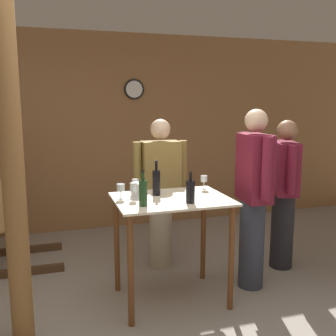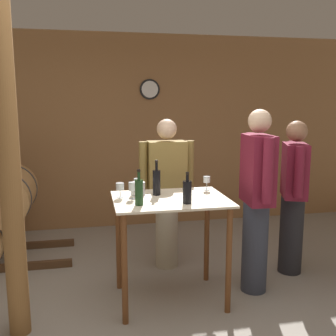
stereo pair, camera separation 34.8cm
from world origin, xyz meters
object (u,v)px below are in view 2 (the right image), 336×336
at_px(wine_bottle_left, 157,182).
at_px(person_visitor_with_scarf, 293,194).
at_px(wine_glass_near_left, 120,187).
at_px(wine_glass_near_right, 137,182).
at_px(wine_bottle_center, 187,191).
at_px(person_host, 257,198).
at_px(wooden_post, 9,162).
at_px(wine_bottle_far_left, 139,191).
at_px(ice_bucket, 138,189).
at_px(wine_glass_near_center, 132,187).
at_px(person_visitor_bearded, 167,191).
at_px(wine_glass_far_side, 207,180).

xyz_separation_m(wine_bottle_left, person_visitor_with_scarf, (1.46, 0.19, -0.23)).
bearing_deg(wine_glass_near_left, wine_glass_near_right, 48.68).
height_order(wine_bottle_left, wine_bottle_center, wine_bottle_left).
bearing_deg(wine_bottle_left, person_host, -7.55).
relative_size(wooden_post, wine_bottle_far_left, 9.13).
xyz_separation_m(wine_glass_near_left, ice_bucket, (0.17, 0.07, -0.04)).
bearing_deg(wine_glass_near_center, wooden_post, -161.47).
xyz_separation_m(wine_bottle_center, person_visitor_bearded, (0.01, 0.94, -0.21)).
relative_size(wooden_post, wine_glass_near_right, 21.07).
bearing_deg(wine_bottle_center, wine_glass_near_right, 125.70).
xyz_separation_m(ice_bucket, person_host, (1.08, -0.15, -0.10)).
xyz_separation_m(wooden_post, wine_glass_near_left, (0.83, 0.37, -0.30)).
height_order(wooden_post, wine_glass_near_right, wooden_post).
height_order(wine_bottle_left, wine_glass_near_center, wine_bottle_left).
height_order(wine_glass_far_side, person_visitor_bearded, person_visitor_bearded).
distance_m(wine_bottle_left, person_host, 0.94).
height_order(wooden_post, wine_glass_far_side, wooden_post).
height_order(wine_glass_near_right, ice_bucket, wine_glass_near_right).
relative_size(person_host, person_visitor_with_scarf, 1.08).
bearing_deg(wine_glass_far_side, person_host, -26.74).
relative_size(wine_glass_near_left, person_visitor_bearded, 0.08).
xyz_separation_m(wooden_post, wine_glass_near_right, (1.00, 0.57, -0.31)).
xyz_separation_m(wine_bottle_center, person_host, (0.72, 0.22, -0.14)).
xyz_separation_m(wine_bottle_far_left, wine_glass_near_left, (-0.13, 0.27, -0.02)).
bearing_deg(person_host, wooden_post, -171.92).
xyz_separation_m(wine_bottle_left, ice_bucket, (-0.17, 0.03, -0.06)).
bearing_deg(person_visitor_with_scarf, person_host, -150.23).
bearing_deg(wine_glass_far_side, ice_bucket, -174.82).
height_order(wine_glass_near_left, person_host, person_host).
bearing_deg(ice_bucket, wine_glass_far_side, 5.18).
bearing_deg(wine_glass_far_side, wooden_post, -163.04).
bearing_deg(person_visitor_bearded, ice_bucket, -123.71).
height_order(wine_glass_near_left, person_visitor_with_scarf, person_visitor_with_scarf).
bearing_deg(wine_bottle_center, wine_glass_far_side, 55.26).
bearing_deg(wine_glass_near_left, wine_bottle_far_left, -64.22).
xyz_separation_m(wine_bottle_center, person_visitor_with_scarf, (1.26, 0.53, -0.21)).
xyz_separation_m(wooden_post, wine_bottle_center, (1.36, 0.07, -0.30)).
bearing_deg(wine_glass_near_right, wine_bottle_left, -43.79).
relative_size(wooden_post, wine_glass_near_left, 20.26).
distance_m(wine_bottle_left, person_visitor_bearded, 0.67).
distance_m(wooden_post, wine_bottle_far_left, 1.01).
height_order(wine_bottle_far_left, ice_bucket, wine_bottle_far_left).
bearing_deg(person_visitor_bearded, wine_bottle_left, -109.59).
bearing_deg(person_visitor_with_scarf, wooden_post, -166.98).
xyz_separation_m(wooden_post, person_visitor_bearded, (1.37, 1.01, -0.50)).
distance_m(wine_bottle_far_left, wine_glass_far_side, 0.81).
distance_m(wine_glass_near_right, person_host, 1.12).
bearing_deg(wooden_post, person_visitor_with_scarf, 13.02).
distance_m(wine_bottle_far_left, wine_glass_near_right, 0.47).
distance_m(wine_bottle_center, person_visitor_bearded, 0.96).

